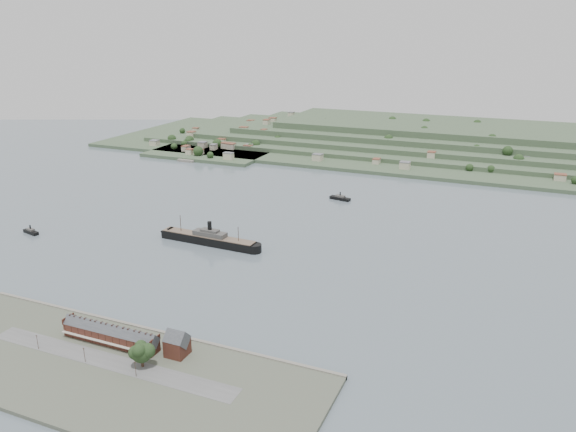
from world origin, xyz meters
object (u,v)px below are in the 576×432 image
at_px(terrace_row, 111,335).
at_px(gabled_building, 177,344).
at_px(fig_tree, 141,352).
at_px(steamship, 206,238).
at_px(tugboat, 31,232).

relative_size(terrace_row, gabled_building, 3.95).
xyz_separation_m(terrace_row, fig_tree, (28.12, -11.49, 3.32)).
bearing_deg(gabled_building, steamship, 115.86).
bearing_deg(fig_tree, terrace_row, 157.77).
xyz_separation_m(steamship, tugboat, (-139.18, -36.18, -2.22)).
xyz_separation_m(gabled_building, steamship, (-68.21, 140.73, -4.21)).
height_order(gabled_building, tugboat, gabled_building).
height_order(steamship, fig_tree, steamship).
relative_size(tugboat, fig_tree, 1.24).
height_order(terrace_row, fig_tree, fig_tree).
height_order(gabled_building, fig_tree, gabled_building).
height_order(terrace_row, steamship, steamship).
bearing_deg(fig_tree, gabled_building, 58.82).
distance_m(gabled_building, steamship, 156.45).
bearing_deg(tugboat, gabled_building, -26.75).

